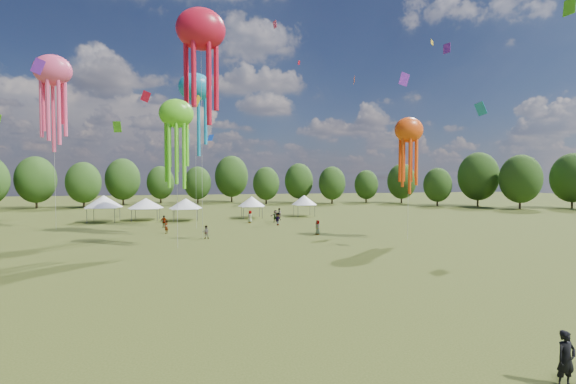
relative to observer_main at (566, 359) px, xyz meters
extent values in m
plane|color=#384416|center=(-7.88, 2.81, -0.96)|extent=(300.00, 300.00, 0.00)
imported|color=black|center=(0.00, 0.00, 0.00)|extent=(0.70, 0.46, 1.92)
imported|color=gray|center=(-11.37, 34.95, -0.18)|extent=(0.78, 0.62, 1.55)
imported|color=gray|center=(-4.35, 49.48, 0.00)|extent=(0.92, 1.10, 1.92)
imported|color=gray|center=(1.46, 55.22, -0.09)|extent=(0.74, 0.91, 1.73)
imported|color=gray|center=(-0.71, 45.42, -0.02)|extent=(1.39, 1.28, 1.88)
imported|color=gray|center=(-17.02, 46.50, -0.10)|extent=(1.07, 0.64, 1.71)
imported|color=gray|center=(-0.32, 49.48, 0.00)|extent=(1.78, 0.60, 1.91)
imported|color=gray|center=(-16.20, 40.30, -0.12)|extent=(0.61, 0.72, 1.68)
imported|color=gray|center=(2.29, 35.39, -0.07)|extent=(0.64, 0.91, 1.77)
cylinder|color=#47474C|center=(-29.01, 54.04, 0.17)|extent=(0.08, 0.08, 2.25)
cylinder|color=#47474C|center=(-29.01, 58.03, 0.17)|extent=(0.08, 0.08, 2.25)
cylinder|color=#47474C|center=(-25.01, 54.04, 0.17)|extent=(0.08, 0.08, 2.25)
cylinder|color=#47474C|center=(-25.01, 58.03, 0.17)|extent=(0.08, 0.08, 2.25)
cube|color=white|center=(-27.01, 56.04, 1.34)|extent=(4.39, 4.39, 0.10)
cone|color=white|center=(-27.01, 56.04, 2.35)|extent=(5.71, 5.71, 1.93)
cylinder|color=#47474C|center=(-22.74, 55.14, 0.01)|extent=(0.08, 0.08, 1.93)
cylinder|color=#47474C|center=(-22.74, 59.07, 0.01)|extent=(0.08, 0.08, 1.93)
cylinder|color=#47474C|center=(-18.81, 55.14, 0.01)|extent=(0.08, 0.08, 1.93)
cylinder|color=#47474C|center=(-18.81, 59.07, 0.01)|extent=(0.08, 0.08, 1.93)
cube|color=white|center=(-20.77, 57.11, 1.03)|extent=(4.33, 4.33, 0.10)
cone|color=white|center=(-20.77, 57.11, 1.91)|extent=(5.63, 5.63, 1.66)
cylinder|color=#47474C|center=(-16.16, 53.17, 0.00)|extent=(0.08, 0.08, 1.92)
cylinder|color=#47474C|center=(-16.16, 56.90, 0.00)|extent=(0.08, 0.08, 1.92)
cylinder|color=#47474C|center=(-12.44, 53.17, 0.00)|extent=(0.08, 0.08, 1.92)
cylinder|color=#47474C|center=(-12.44, 56.90, 0.00)|extent=(0.08, 0.08, 1.92)
cube|color=white|center=(-14.30, 55.03, 1.02)|extent=(4.12, 4.12, 0.10)
cone|color=white|center=(-14.30, 55.03, 1.89)|extent=(5.36, 5.36, 1.65)
cylinder|color=#47474C|center=(-4.78, 55.07, 0.04)|extent=(0.08, 0.08, 1.99)
cylinder|color=#47474C|center=(-4.78, 58.30, 0.04)|extent=(0.08, 0.08, 1.99)
cylinder|color=#47474C|center=(-1.54, 55.07, 0.04)|extent=(0.08, 0.08, 1.99)
cylinder|color=#47474C|center=(-1.54, 58.30, 0.04)|extent=(0.08, 0.08, 1.99)
cube|color=white|center=(-3.16, 56.68, 1.08)|extent=(3.63, 3.63, 0.10)
cone|color=white|center=(-3.16, 56.68, 1.98)|extent=(4.72, 4.72, 1.70)
cylinder|color=#47474C|center=(5.11, 56.19, 0.05)|extent=(0.08, 0.08, 2.02)
cylinder|color=#47474C|center=(5.11, 59.33, 0.05)|extent=(0.08, 0.08, 2.02)
cylinder|color=#47474C|center=(8.25, 56.19, 0.05)|extent=(0.08, 0.08, 2.02)
cylinder|color=#47474C|center=(8.25, 59.33, 0.05)|extent=(0.08, 0.08, 2.02)
cube|color=white|center=(6.68, 57.76, 1.12)|extent=(3.54, 3.54, 0.10)
cone|color=white|center=(6.68, 57.76, 2.03)|extent=(4.60, 4.60, 1.73)
ellipsoid|color=#168BC0|center=(-12.52, 44.57, 18.58)|extent=(4.56, 3.19, 3.88)
cylinder|color=beige|center=(-12.52, 44.57, 8.81)|extent=(0.03, 0.03, 19.53)
ellipsoid|color=red|center=(-11.74, 35.02, 22.95)|extent=(5.57, 3.90, 4.73)
cylinder|color=beige|center=(-11.74, 35.02, 10.99)|extent=(0.03, 0.03, 23.90)
ellipsoid|color=#FA4E0F|center=(11.21, 29.38, 11.54)|extent=(3.39, 2.37, 2.88)
cylinder|color=beige|center=(11.21, 29.38, 5.29)|extent=(0.03, 0.03, 12.49)
ellipsoid|color=#FF4B7D|center=(-31.24, 47.84, 20.60)|extent=(4.88, 3.42, 4.15)
cylinder|color=beige|center=(-31.24, 47.84, 9.82)|extent=(0.03, 0.03, 21.56)
ellipsoid|color=#5ECF22|center=(-14.23, 29.64, 12.49)|extent=(3.37, 2.36, 2.87)
cylinder|color=beige|center=(-14.23, 29.64, 5.77)|extent=(0.03, 0.03, 13.45)
cube|color=#FF4B7D|center=(-1.32, 44.62, 28.07)|extent=(0.54, 0.73, 1.04)
cube|color=purple|center=(-10.08, 68.33, 25.82)|extent=(1.34, 1.31, 1.74)
cube|color=red|center=(7.15, 63.52, 28.64)|extent=(0.65, 0.57, 0.73)
cube|color=yellow|center=(-12.22, 42.86, 16.37)|extent=(0.92, 1.05, 1.48)
cube|color=#5ECF22|center=(18.65, 16.61, 20.58)|extent=(0.21, 1.08, 1.39)
cube|color=purple|center=(23.31, 39.87, 24.98)|extent=(0.53, 1.07, 1.46)
cube|color=#5ECF22|center=(-28.51, 75.17, 16.57)|extent=(1.81, 1.04, 2.24)
cube|color=purple|center=(21.43, 48.53, 22.55)|extent=(2.08, 0.29, 2.41)
cube|color=#FA4E0F|center=(19.37, 64.99, 26.30)|extent=(0.48, 1.40, 1.67)
cube|color=yellow|center=(19.01, 37.04, 24.56)|extent=(0.70, 0.63, 0.99)
cube|color=blue|center=(-10.13, 57.52, 12.99)|extent=(1.14, 1.02, 1.13)
cube|color=#168BC0|center=(17.98, 26.16, 13.64)|extent=(0.80, 1.20, 1.51)
cube|color=purple|center=(-26.21, 29.05, 16.21)|extent=(1.45, 0.35, 1.63)
cube|color=red|center=(-21.08, 61.17, 20.29)|extent=(1.90, 0.55, 2.15)
cylinder|color=#38281C|center=(-48.56, 88.31, 0.75)|extent=(0.44, 0.44, 3.41)
ellipsoid|color=#284617|center=(-48.56, 88.31, 5.65)|extent=(8.53, 8.53, 10.66)
cylinder|color=#38281C|center=(-38.48, 87.84, 0.58)|extent=(0.44, 0.44, 3.07)
ellipsoid|color=#284617|center=(-38.48, 87.84, 4.98)|extent=(7.66, 7.66, 9.58)
cylinder|color=#38281C|center=(-31.39, 96.15, 0.76)|extent=(0.44, 0.44, 3.43)
ellipsoid|color=#284617|center=(-31.39, 96.15, 5.69)|extent=(8.58, 8.58, 10.73)
cylinder|color=#38281C|center=(-22.64, 101.77, 0.52)|extent=(0.44, 0.44, 2.95)
ellipsoid|color=#284617|center=(-22.64, 101.77, 4.75)|extent=(7.37, 7.37, 9.21)
cylinder|color=#38281C|center=(-12.58, 97.87, 0.49)|extent=(0.44, 0.44, 2.89)
ellipsoid|color=#284617|center=(-12.58, 97.87, 4.65)|extent=(7.23, 7.23, 9.04)
cylinder|color=#38281C|center=(-2.97, 102.30, 0.96)|extent=(0.44, 0.44, 3.84)
ellipsoid|color=#284617|center=(-2.97, 102.30, 6.48)|extent=(9.60, 9.60, 11.99)
cylinder|color=#38281C|center=(5.31, 91.25, 0.46)|extent=(0.44, 0.44, 2.84)
ellipsoid|color=#284617|center=(5.31, 91.25, 4.55)|extent=(7.11, 7.11, 8.89)
cylinder|color=#38281C|center=(15.05, 93.85, 0.62)|extent=(0.44, 0.44, 3.16)
ellipsoid|color=#284617|center=(15.05, 93.85, 5.17)|extent=(7.91, 7.91, 9.88)
cylinder|color=#38281C|center=(22.81, 88.10, 0.48)|extent=(0.44, 0.44, 2.88)
ellipsoid|color=#284617|center=(22.81, 88.10, 4.63)|extent=(7.21, 7.21, 9.01)
cylinder|color=#38281C|center=(33.63, 90.06, 0.36)|extent=(0.44, 0.44, 2.63)
ellipsoid|color=#284617|center=(33.63, 90.06, 4.14)|extent=(6.57, 6.57, 8.22)
cylinder|color=#38281C|center=(42.63, 86.54, 0.61)|extent=(0.44, 0.44, 3.13)
ellipsoid|color=#284617|center=(42.63, 86.54, 5.10)|extent=(7.81, 7.81, 9.77)
cylinder|color=#38281C|center=(45.76, 74.63, 0.40)|extent=(0.44, 0.44, 2.72)
ellipsoid|color=#284617|center=(45.76, 74.63, 4.31)|extent=(6.80, 6.80, 8.50)
cylinder|color=#38281C|center=(55.08, 71.73, 0.95)|extent=(0.44, 0.44, 3.81)
ellipsoid|color=#284617|center=(55.08, 71.73, 6.42)|extent=(9.52, 9.52, 11.90)
cylinder|color=#38281C|center=(58.69, 62.61, 0.80)|extent=(0.44, 0.44, 3.51)
ellipsoid|color=#284617|center=(58.69, 62.61, 5.84)|extent=(8.78, 8.78, 10.97)
cylinder|color=#38281C|center=(71.51, 61.08, 0.86)|extent=(0.44, 0.44, 3.64)
ellipsoid|color=#284617|center=(71.51, 61.08, 6.09)|extent=(9.10, 9.10, 11.37)
camera|label=1|loc=(-12.02, -10.33, 6.13)|focal=24.01mm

